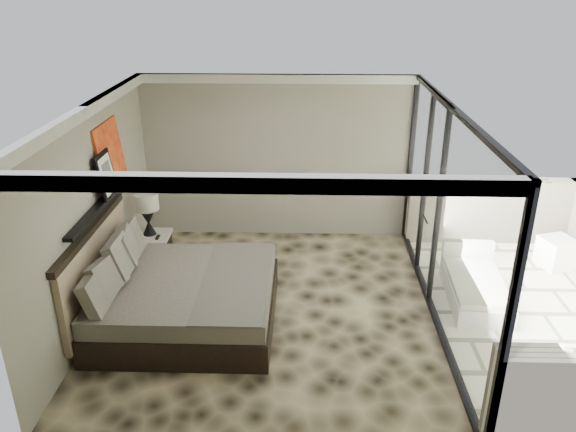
{
  "coord_description": "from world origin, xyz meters",
  "views": [
    {
      "loc": [
        0.48,
        -6.59,
        4.24
      ],
      "look_at": [
        0.26,
        0.4,
        1.23
      ],
      "focal_mm": 35.0,
      "sensor_mm": 36.0,
      "label": 1
    }
  ],
  "objects_px": {
    "table_lamp": "(147,209)",
    "lounger": "(475,287)",
    "bed": "(179,296)",
    "ottoman": "(557,253)",
    "nightstand": "(153,249)"
  },
  "relations": [
    {
      "from": "bed",
      "to": "ottoman",
      "type": "distance_m",
      "value": 5.86
    },
    {
      "from": "nightstand",
      "to": "lounger",
      "type": "distance_m",
      "value": 4.89
    },
    {
      "from": "nightstand",
      "to": "ottoman",
      "type": "height_order",
      "value": "nightstand"
    },
    {
      "from": "bed",
      "to": "lounger",
      "type": "relative_size",
      "value": 1.5
    },
    {
      "from": "nightstand",
      "to": "table_lamp",
      "type": "xyz_separation_m",
      "value": [
        -0.03,
        0.02,
        0.67
      ]
    },
    {
      "from": "lounger",
      "to": "ottoman",
      "type": "bearing_deg",
      "value": 36.67
    },
    {
      "from": "table_lamp",
      "to": "lounger",
      "type": "xyz_separation_m",
      "value": [
        4.84,
        -0.89,
        -0.77
      ]
    },
    {
      "from": "ottoman",
      "to": "table_lamp",
      "type": "bearing_deg",
      "value": -178.91
    },
    {
      "from": "bed",
      "to": "ottoman",
      "type": "xyz_separation_m",
      "value": [
        5.61,
        1.71,
        -0.14
      ]
    },
    {
      "from": "bed",
      "to": "ottoman",
      "type": "relative_size",
      "value": 4.96
    },
    {
      "from": "table_lamp",
      "to": "lounger",
      "type": "distance_m",
      "value": 4.98
    },
    {
      "from": "nightstand",
      "to": "table_lamp",
      "type": "distance_m",
      "value": 0.67
    },
    {
      "from": "nightstand",
      "to": "lounger",
      "type": "xyz_separation_m",
      "value": [
        4.82,
        -0.86,
        -0.09
      ]
    },
    {
      "from": "bed",
      "to": "ottoman",
      "type": "height_order",
      "value": "bed"
    },
    {
      "from": "nightstand",
      "to": "lounger",
      "type": "height_order",
      "value": "lounger"
    }
  ]
}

